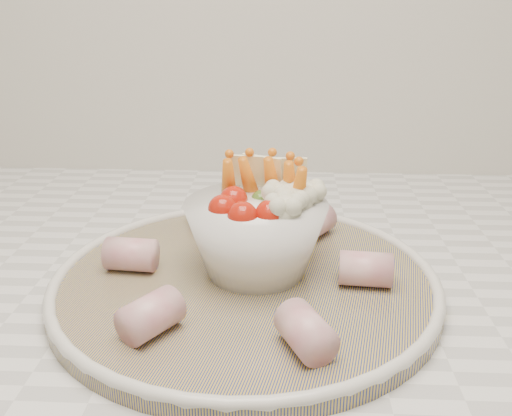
{
  "coord_description": "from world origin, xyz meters",
  "views": [
    {
      "loc": [
        0.09,
        0.84,
        1.21
      ],
      "look_at": [
        0.06,
        1.36,
        1.01
      ],
      "focal_mm": 40.0,
      "sensor_mm": 36.0,
      "label": 1
    }
  ],
  "objects": [
    {
      "name": "veggie_bowl",
      "position": [
        0.06,
        1.37,
        0.98
      ],
      "size": [
        0.14,
        0.14,
        0.12
      ],
      "color": "white",
      "rests_on": "serving_platter"
    },
    {
      "name": "serving_platter",
      "position": [
        0.05,
        1.35,
        0.93
      ],
      "size": [
        0.46,
        0.46,
        0.02
      ],
      "color": "navy",
      "rests_on": "kitchen_counter"
    },
    {
      "name": "cured_meat_rolls",
      "position": [
        0.05,
        1.35,
        0.95
      ],
      "size": [
        0.29,
        0.31,
        0.03
      ],
      "color": "#BB5566",
      "rests_on": "serving_platter"
    }
  ]
}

